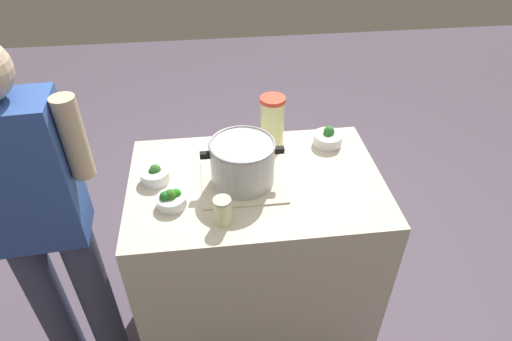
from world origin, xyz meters
The scene contains 10 objects.
ground_plane centered at (0.00, 0.00, 0.00)m, with size 8.00×8.00×0.00m, color #584C5D.
counter_slab centered at (0.00, 0.00, 0.47)m, with size 1.06×0.70×0.94m, color beige.
dish_cloth centered at (0.06, 0.01, 0.95)m, with size 0.34×0.31×0.01m, color beige.
cooking_pot centered at (0.06, 0.01, 1.05)m, with size 0.33×0.26×0.19m.
lemonade_pitcher centered at (-0.10, -0.25, 1.06)m, with size 0.11×0.11×0.24m.
mason_jar centered at (0.15, 0.23, 1.00)m, with size 0.07×0.07×0.11m.
broccoli_bowl_front centered at (-0.36, -0.22, 0.97)m, with size 0.13×0.13×0.09m.
broccoli_bowl_center centered at (0.41, -0.05, 0.97)m, with size 0.12×0.12×0.07m.
broccoli_bowl_back centered at (0.34, 0.11, 0.97)m, with size 0.11×0.11×0.07m.
person_cook centered at (0.83, 0.15, 0.91)m, with size 0.50×0.22×1.65m.
Camera 1 is at (0.17, 1.40, 2.10)m, focal length 30.75 mm.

